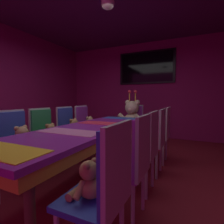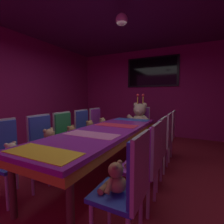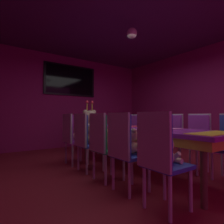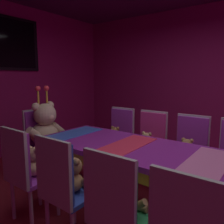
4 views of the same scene
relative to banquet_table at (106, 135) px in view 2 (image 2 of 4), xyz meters
The scene contains 28 objects.
ground_plane 0.66m from the banquet_table, 90.00° to the right, with size 7.90×7.90×0.00m, color maroon.
wall_back 3.29m from the banquet_table, 90.00° to the left, with size 5.20×0.12×2.80m, color #8C1959.
wall_left 2.70m from the banquet_table, behind, with size 0.12×6.40×2.80m, color #8C1959.
banquet_table is the anchor object (origin of this frame).
chair_left_0 1.38m from the banquet_table, 127.33° to the right, with size 0.42×0.41×0.98m.
teddy_left_0 1.30m from the banquet_table, 122.34° to the right, with size 0.21×0.28×0.26m.
chair_left_1 0.98m from the banquet_table, 147.29° to the right, with size 0.42×0.41×0.98m.
teddy_left_1 0.86m from the banquet_table, 141.98° to the right, with size 0.27×0.35×0.33m.
chair_left_2 0.83m from the banquet_table, behind, with size 0.42×0.41×0.98m.
teddy_left_2 0.68m from the banquet_table, behind, with size 0.24×0.31×0.29m.
chair_left_3 0.98m from the banquet_table, 146.67° to the left, with size 0.42×0.41×0.98m.
teddy_left_3 0.86m from the banquet_table, 141.31° to the left, with size 0.26×0.33×0.31m.
chair_left_4 1.37m from the banquet_table, 127.19° to the left, with size 0.42×0.41×0.98m.
teddy_left_4 1.29m from the banquet_table, 122.03° to the left, with size 0.25×0.32×0.30m.
chair_right_0 1.36m from the banquet_table, 52.45° to the right, with size 0.42×0.41×0.98m.
teddy_right_0 1.28m from the banquet_table, 57.52° to the right, with size 0.22×0.28×0.26m.
chair_right_1 0.99m from the banquet_table, 31.87° to the right, with size 0.42×0.41×0.98m.
teddy_right_1 0.87m from the banquet_table, 36.84° to the right, with size 0.22×0.28×0.26m.
chair_right_2 0.82m from the banquet_table, ahead, with size 0.42×0.41×0.98m.
teddy_right_2 0.68m from the banquet_table, ahead, with size 0.22×0.28×0.27m.
chair_right_3 1.00m from the banquet_table, 34.07° to the left, with size 0.42×0.41×0.98m.
teddy_right_3 0.89m from the banquet_table, 39.25° to the left, with size 0.21×0.28×0.26m.
chair_right_4 1.38m from the banquet_table, 52.83° to the left, with size 0.42×0.41×0.98m.
teddy_right_4 1.30m from the banquet_table, 57.86° to the left, with size 0.22×0.28×0.26m.
throne_chair 1.99m from the banquet_table, 90.00° to the left, with size 0.41×0.42×0.98m.
king_teddy_bear 1.82m from the banquet_table, 90.00° to the left, with size 0.68×0.53×0.88m.
wall_tv 3.41m from the banquet_table, 90.00° to the left, with size 1.63×0.06×0.95m.
pendant_light 1.93m from the banquet_table, 73.10° to the left, with size 0.20×0.20×0.20m, color white.
Camera 2 is at (1.26, -2.28, 1.27)m, focal length 26.37 mm.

